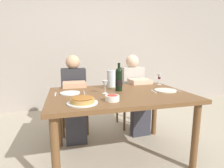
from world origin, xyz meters
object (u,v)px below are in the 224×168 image
at_px(wine_glass_right_diner, 105,84).
at_px(dinner_plate_left_setting, 165,90).
at_px(baked_tart, 82,100).
at_px(diner_right, 135,91).
at_px(dining_table, 119,101).
at_px(wine_glass_left_diner, 159,77).
at_px(salad_bowl, 112,98).
at_px(dinner_plate_right_setting, 70,93).
at_px(water_pitcher, 112,80).
at_px(chair_right, 129,95).
at_px(diner_left, 74,95).
at_px(chair_left, 74,99).
at_px(wine_bottle, 119,79).

distance_m(wine_glass_right_diner, dinner_plate_left_setting, 0.71).
height_order(baked_tart, diner_right, diner_right).
height_order(dining_table, wine_glass_left_diner, wine_glass_left_diner).
bearing_deg(salad_bowl, diner_right, 57.14).
bearing_deg(dinner_plate_right_setting, water_pitcher, 25.63).
bearing_deg(water_pitcher, salad_bowl, -104.56).
xyz_separation_m(wine_glass_right_diner, chair_right, (0.60, 0.88, -0.37)).
height_order(diner_left, chair_right, diner_left).
xyz_separation_m(diner_left, chair_right, (0.90, 0.25, -0.12)).
xyz_separation_m(water_pitcher, diner_left, (-0.46, 0.28, -0.24)).
distance_m(dinner_plate_left_setting, diner_right, 0.72).
xyz_separation_m(salad_bowl, diner_right, (0.61, 0.95, -0.18)).
height_order(wine_glass_right_diner, diner_right, diner_right).
height_order(dinner_plate_right_setting, chair_left, chair_left).
bearing_deg(wine_glass_left_diner, water_pitcher, 177.78).
height_order(dinner_plate_left_setting, chair_right, chair_right).
bearing_deg(wine_glass_right_diner, dining_table, -6.66).
bearing_deg(water_pitcher, dinner_plate_left_setting, -37.65).
bearing_deg(dinner_plate_right_setting, diner_left, 82.60).
xyz_separation_m(dining_table, wine_bottle, (0.03, 0.11, 0.23)).
bearing_deg(chair_right, wine_bottle, 59.68).
distance_m(dinner_plate_right_setting, diner_left, 0.56).
xyz_separation_m(baked_tart, dinner_plate_left_setting, (0.97, 0.25, -0.02)).
bearing_deg(salad_bowl, chair_left, 104.01).
height_order(wine_bottle, wine_glass_left_diner, wine_bottle).
xyz_separation_m(baked_tart, chair_left, (-0.02, 1.18, -0.29)).
xyz_separation_m(wine_bottle, diner_right, (0.43, 0.55, -0.28)).
bearing_deg(baked_tart, dinner_plate_right_setting, 102.76).
bearing_deg(diner_left, dining_table, 125.43).
relative_size(water_pitcher, baked_tart, 0.78).
bearing_deg(wine_glass_right_diner, chair_right, 55.64).
distance_m(wine_glass_left_diner, dinner_plate_left_setting, 0.42).
relative_size(wine_glass_left_diner, chair_right, 0.17).
xyz_separation_m(baked_tart, chair_right, (0.88, 1.19, -0.29)).
bearing_deg(chair_right, water_pitcher, 48.39).
relative_size(diner_left, chair_right, 1.33).
height_order(wine_glass_right_diner, dinner_plate_right_setting, wine_glass_right_diner).
xyz_separation_m(wine_bottle, wine_glass_left_diner, (0.65, 0.23, -0.03)).
relative_size(water_pitcher, diner_right, 0.18).
bearing_deg(dinner_plate_left_setting, diner_right, 97.10).
bearing_deg(wine_bottle, diner_left, 131.55).
bearing_deg(water_pitcher, dinner_plate_right_setting, -154.37).
relative_size(dinner_plate_left_setting, diner_left, 0.21).
bearing_deg(salad_bowl, wine_bottle, 64.91).
relative_size(dining_table, wine_glass_left_diner, 9.95).
bearing_deg(chair_right, dinner_plate_right_setting, 36.76).
distance_m(water_pitcher, diner_left, 0.59).
bearing_deg(wine_glass_right_diner, wine_glass_left_diner, 21.32).
xyz_separation_m(wine_glass_left_diner, diner_right, (-0.22, 0.32, -0.25)).
bearing_deg(dinner_plate_left_setting, wine_glass_right_diner, 175.40).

